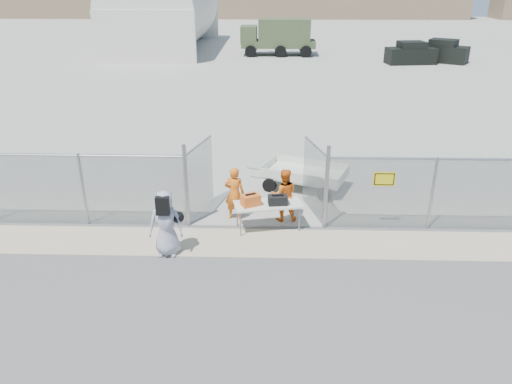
{
  "coord_description": "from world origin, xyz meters",
  "views": [
    {
      "loc": [
        0.4,
        -11.06,
        6.82
      ],
      "look_at": [
        0.0,
        2.0,
        1.1
      ],
      "focal_mm": 35.0,
      "sensor_mm": 36.0,
      "label": 1
    }
  ],
  "objects_px": {
    "security_worker_left": "(235,193)",
    "utility_trailer": "(304,176)",
    "folding_table": "(268,216)",
    "visitor": "(166,223)",
    "security_worker_right": "(284,195)"
  },
  "relations": [
    {
      "from": "visitor",
      "to": "security_worker_left",
      "type": "bearing_deg",
      "value": 52.96
    },
    {
      "from": "security_worker_left",
      "to": "visitor",
      "type": "distance_m",
      "value": 2.69
    },
    {
      "from": "security_worker_right",
      "to": "utility_trailer",
      "type": "distance_m",
      "value": 2.61
    },
    {
      "from": "security_worker_right",
      "to": "utility_trailer",
      "type": "relative_size",
      "value": 0.46
    },
    {
      "from": "folding_table",
      "to": "visitor",
      "type": "height_order",
      "value": "visitor"
    },
    {
      "from": "security_worker_left",
      "to": "utility_trailer",
      "type": "distance_m",
      "value": 3.31
    },
    {
      "from": "folding_table",
      "to": "utility_trailer",
      "type": "bearing_deg",
      "value": 56.16
    },
    {
      "from": "folding_table",
      "to": "security_worker_left",
      "type": "xyz_separation_m",
      "value": [
        -1.01,
        0.66,
        0.42
      ]
    },
    {
      "from": "security_worker_right",
      "to": "visitor",
      "type": "bearing_deg",
      "value": 29.45
    },
    {
      "from": "security_worker_left",
      "to": "security_worker_right",
      "type": "xyz_separation_m",
      "value": [
        1.47,
        -0.05,
        -0.01
      ]
    },
    {
      "from": "security_worker_right",
      "to": "utility_trailer",
      "type": "height_order",
      "value": "security_worker_right"
    },
    {
      "from": "security_worker_left",
      "to": "utility_trailer",
      "type": "xyz_separation_m",
      "value": [
        2.24,
        2.41,
        -0.39
      ]
    },
    {
      "from": "folding_table",
      "to": "utility_trailer",
      "type": "distance_m",
      "value": 3.31
    },
    {
      "from": "visitor",
      "to": "utility_trailer",
      "type": "bearing_deg",
      "value": 49.85
    },
    {
      "from": "utility_trailer",
      "to": "visitor",
      "type": "bearing_deg",
      "value": -108.23
    }
  ]
}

